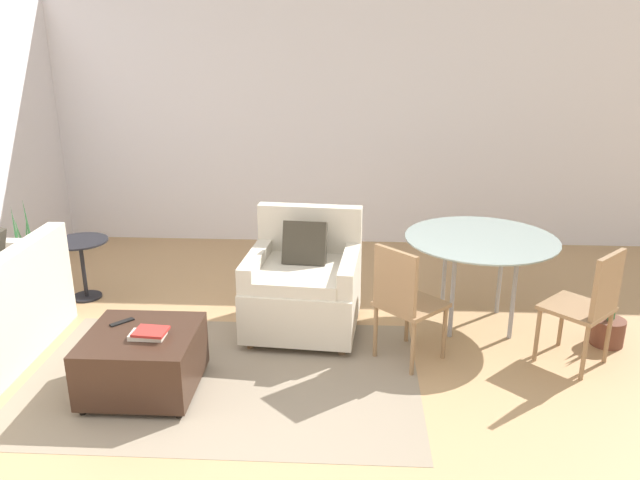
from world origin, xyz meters
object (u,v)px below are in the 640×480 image
object	(u,v)px
tv_remote_primary	(122,322)
book_stack	(149,334)
dining_table	(481,246)
potted_plant_small	(608,328)
armchair	(304,286)
ottoman	(143,359)
side_table	(82,257)
dining_chair_near_right	(590,301)
potted_plant	(30,279)
dining_chair_near_left	(404,297)

from	to	relation	value
tv_remote_primary	book_stack	bearing A→B (deg)	-38.30
dining_table	potted_plant_small	bearing A→B (deg)	-17.04
armchair	book_stack	bearing A→B (deg)	-131.73
tv_remote_primary	ottoman	bearing A→B (deg)	-40.00
ottoman	tv_remote_primary	distance (m)	0.31
book_stack	side_table	distance (m)	1.91
ottoman	dining_chair_near_right	world-z (taller)	dining_chair_near_right
side_table	potted_plant_small	distance (m)	4.49
book_stack	tv_remote_primary	xyz separation A→B (m)	(-0.25, 0.20, -0.02)
armchair	potted_plant	size ratio (longest dim) A/B	1.00
tv_remote_primary	armchair	bearing A→B (deg)	35.53
ottoman	dining_table	bearing A→B (deg)	25.16
armchair	potted_plant	distance (m)	2.58
side_table	dining_table	bearing A→B (deg)	-5.82
armchair	dining_chair_near_right	bearing A→B (deg)	-13.84
book_stack	dining_chair_near_left	distance (m)	1.78
dining_table	potted_plant_small	size ratio (longest dim) A/B	2.19
potted_plant_small	tv_remote_primary	bearing A→B (deg)	-169.02
potted_plant	side_table	bearing A→B (deg)	5.89
armchair	book_stack	distance (m)	1.41
dining_chair_near_left	dining_chair_near_right	size ratio (longest dim) A/B	1.00
armchair	side_table	distance (m)	2.11
armchair	tv_remote_primary	world-z (taller)	armchair
potted_plant_small	potted_plant	bearing A→B (deg)	173.04
potted_plant	side_table	size ratio (longest dim) A/B	1.73
armchair	dining_chair_near_left	xyz separation A→B (m)	(0.76, -0.51, 0.14)
dining_table	dining_chair_near_left	size ratio (longest dim) A/B	1.35
side_table	dining_chair_near_right	xyz separation A→B (m)	(4.12, -1.01, 0.12)
tv_remote_primary	dining_chair_near_left	world-z (taller)	dining_chair_near_left
dining_table	armchair	bearing A→B (deg)	-174.16
book_stack	potted_plant_small	bearing A→B (deg)	15.05
armchair	dining_table	world-z (taller)	armchair
book_stack	dining_table	xyz separation A→B (m)	(2.35, 1.19, 0.23)
book_stack	dining_chair_near_right	bearing A→B (deg)	10.10
tv_remote_primary	dining_chair_near_left	distance (m)	1.98
potted_plant	dining_chair_near_left	size ratio (longest dim) A/B	1.07
dining_chair_near_left	potted_plant	bearing A→B (deg)	163.78
tv_remote_primary	dining_chair_near_right	world-z (taller)	dining_chair_near_right
side_table	book_stack	bearing A→B (deg)	-54.25
book_stack	potted_plant	xyz separation A→B (m)	(-1.60, 1.50, -0.26)
ottoman	tv_remote_primary	xyz separation A→B (m)	(-0.18, 0.15, 0.20)
ottoman	book_stack	world-z (taller)	book_stack
ottoman	side_table	world-z (taller)	side_table
potted_plant	dining_table	distance (m)	4.00
ottoman	potted_plant	size ratio (longest dim) A/B	0.76
dining_chair_near_right	book_stack	bearing A→B (deg)	-169.90
tv_remote_primary	potted_plant	distance (m)	1.88
armchair	book_stack	xyz separation A→B (m)	(-0.93, -1.05, 0.08)
tv_remote_primary	dining_table	distance (m)	2.80
potted_plant	dining_chair_near_right	bearing A→B (deg)	-11.76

